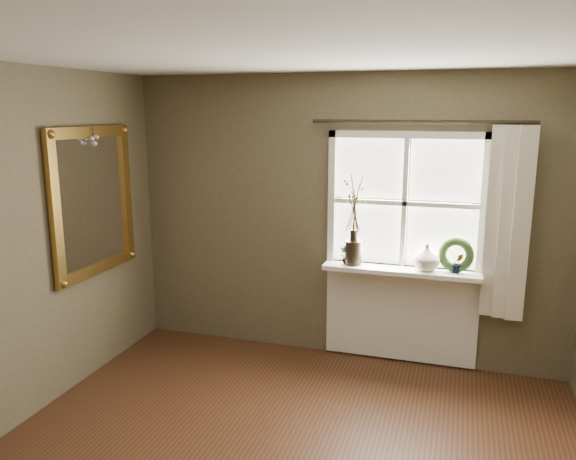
% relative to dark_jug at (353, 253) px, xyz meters
% --- Properties ---
extents(ceiling, '(4.50, 4.50, 0.00)m').
position_rel_dark_jug_xyz_m(ceiling, '(-0.13, -2.12, 1.57)').
color(ceiling, silver).
rests_on(ceiling, ground).
extents(wall_back, '(4.00, 0.10, 2.60)m').
position_rel_dark_jug_xyz_m(wall_back, '(-0.13, 0.18, 0.27)').
color(wall_back, brown).
rests_on(wall_back, ground).
extents(window_frame, '(1.36, 0.06, 1.24)m').
position_rel_dark_jug_xyz_m(window_frame, '(0.42, 0.11, 0.45)').
color(window_frame, white).
rests_on(window_frame, wall_back).
extents(window_sill, '(1.36, 0.26, 0.04)m').
position_rel_dark_jug_xyz_m(window_sill, '(0.42, 0.00, -0.13)').
color(window_sill, white).
rests_on(window_sill, wall_back).
extents(window_apron, '(1.36, 0.04, 0.88)m').
position_rel_dark_jug_xyz_m(window_apron, '(0.42, 0.11, -0.57)').
color(window_apron, white).
rests_on(window_apron, ground).
extents(dark_jug, '(0.19, 0.19, 0.22)m').
position_rel_dark_jug_xyz_m(dark_jug, '(0.00, 0.00, 0.00)').
color(dark_jug, black).
rests_on(dark_jug, window_sill).
extents(cream_vase, '(0.23, 0.23, 0.23)m').
position_rel_dark_jug_xyz_m(cream_vase, '(0.64, 0.00, 0.01)').
color(cream_vase, beige).
rests_on(cream_vase, window_sill).
extents(wreath, '(0.32, 0.18, 0.31)m').
position_rel_dark_jug_xyz_m(wreath, '(0.88, 0.04, 0.01)').
color(wreath, '#29431D').
rests_on(wreath, window_sill).
extents(potted_plant_left, '(0.10, 0.08, 0.16)m').
position_rel_dark_jug_xyz_m(potted_plant_left, '(-0.08, 0.00, -0.03)').
color(potted_plant_left, '#29431D').
rests_on(potted_plant_left, window_sill).
extents(potted_plant_right, '(0.11, 0.10, 0.17)m').
position_rel_dark_jug_xyz_m(potted_plant_right, '(0.90, 0.00, -0.02)').
color(potted_plant_right, '#29431D').
rests_on(potted_plant_right, window_sill).
extents(curtain, '(0.36, 0.12, 1.59)m').
position_rel_dark_jug_xyz_m(curtain, '(1.26, 0.01, 0.34)').
color(curtain, beige).
rests_on(curtain, wall_back).
extents(curtain_rod, '(1.84, 0.03, 0.03)m').
position_rel_dark_jug_xyz_m(curtain_rod, '(0.52, 0.05, 1.15)').
color(curtain_rod, black).
rests_on(curtain_rod, wall_back).
extents(gilt_mirror, '(0.10, 1.05, 1.26)m').
position_rel_dark_jug_xyz_m(gilt_mirror, '(-2.09, -0.81, 0.49)').
color(gilt_mirror, white).
rests_on(gilt_mirror, wall_left).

